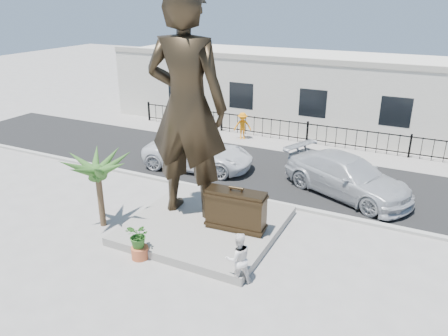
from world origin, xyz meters
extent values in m
plane|color=#9E9991|center=(0.00, 0.00, 0.00)|extent=(100.00, 100.00, 0.00)
cube|color=black|center=(0.00, 8.00, 0.01)|extent=(40.00, 7.00, 0.01)
cube|color=#A5A399|center=(0.00, 4.50, 0.06)|extent=(40.00, 0.25, 0.12)
cube|color=#9E9991|center=(0.00, 12.00, 0.01)|extent=(40.00, 2.50, 0.02)
cube|color=gray|center=(-0.50, 1.50, 0.15)|extent=(5.20, 5.20, 0.30)
cube|color=black|center=(0.00, 12.80, 0.60)|extent=(22.00, 0.10, 1.20)
cube|color=silver|center=(0.00, 17.00, 2.20)|extent=(28.00, 7.00, 4.40)
imported|color=#2D2316|center=(-1.45, 2.00, 4.34)|extent=(3.12, 2.21, 8.08)
cube|color=black|center=(0.71, 1.50, 1.03)|extent=(2.11, 0.80, 1.45)
imported|color=white|center=(1.90, -0.90, 0.82)|extent=(1.01, 0.99, 1.63)
imported|color=silver|center=(-3.71, 6.68, 0.75)|extent=(5.62, 3.10, 1.49)
imported|color=#B8BBBE|center=(3.48, 6.75, 0.84)|extent=(6.18, 4.47, 1.66)
imported|color=orange|center=(-3.66, 11.88, 0.81)|extent=(1.18, 0.97, 1.59)
cylinder|color=#BF5932|center=(-1.49, -1.14, 0.20)|extent=(0.56, 0.56, 0.40)
imported|color=#2D6320|center=(-1.49, -1.14, 0.82)|extent=(0.90, 0.83, 0.85)
camera|label=1|loc=(6.33, -10.82, 7.98)|focal=35.00mm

